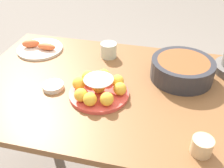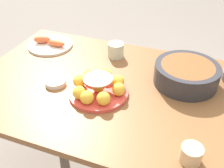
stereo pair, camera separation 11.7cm
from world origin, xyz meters
name	(u,v)px [view 1 (the left image)]	position (x,y,z in m)	size (l,w,h in m)	color
dining_table	(124,102)	(0.00, 0.00, 0.63)	(1.47, 0.86, 0.72)	brown
cake_plate	(99,88)	(-0.10, -0.08, 0.75)	(0.27, 0.27, 0.09)	#E04C42
serving_bowl	(182,69)	(0.25, 0.14, 0.77)	(0.30, 0.30, 0.10)	#2D2D33
sauce_bowl	(53,86)	(-0.32, -0.08, 0.73)	(0.10, 0.10, 0.02)	silver
seafood_platter	(40,48)	(-0.55, 0.24, 0.73)	(0.26, 0.26, 0.06)	silver
cup_near	(202,146)	(0.33, -0.31, 0.75)	(0.07, 0.07, 0.06)	#DBB27F
cup_far	(109,50)	(-0.14, 0.27, 0.76)	(0.09, 0.09, 0.08)	beige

